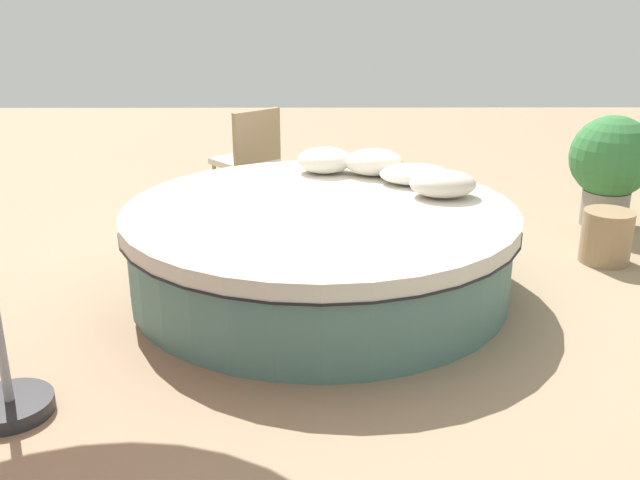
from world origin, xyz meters
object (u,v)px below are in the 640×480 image
Objects in this scene: planter at (611,163)px; throw_pillow_1 at (415,174)px; throw_pillow_3 at (324,160)px; side_table at (606,237)px; throw_pillow_0 at (443,184)px; patio_chair at (250,152)px; round_bed at (320,247)px; throw_pillow_2 at (374,162)px.

throw_pillow_1 is at bearing -155.61° from planter.
side_table is (2.24, -0.42, -0.52)m from throw_pillow_3.
throw_pillow_0 is 2.11m from planter.
side_table is (2.95, -1.49, -0.35)m from patio_chair.
patio_chair is at bearing 153.17° from side_table.
patio_chair reaches higher than side_table.
planter is at bearing 11.04° from throw_pillow_3.
planter reaches higher than side_table.
throw_pillow_1 is (0.74, 0.60, 0.38)m from round_bed.
patio_chair reaches higher than throw_pillow_3.
planter is at bearing 24.39° from throw_pillow_1.
throw_pillow_3 is (-0.70, 0.35, 0.03)m from throw_pillow_1.
throw_pillow_2 reaches higher than throw_pillow_0.
round_bed is 1.01m from throw_pillow_0.
patio_chair reaches higher than round_bed.
patio_chair is at bearing 123.69° from throw_pillow_3.
planter reaches higher than round_bed.
planter is (1.88, 0.85, -0.12)m from throw_pillow_1.
throw_pillow_1 is 0.54× the size of planter.
throw_pillow_2 reaches higher than round_bed.
planter reaches higher than throw_pillow_1.
throw_pillow_1 is 0.41m from throw_pillow_2.
planter is (2.18, 0.58, -0.15)m from throw_pillow_2.
throw_pillow_0 is at bearing -66.42° from throw_pillow_1.
throw_pillow_2 reaches higher than throw_pillow_1.
throw_pillow_3 is at bearing 87.47° from round_bed.
throw_pillow_2 is 1.13× the size of side_table.
side_table is (-0.34, -0.93, -0.37)m from planter.
throw_pillow_0 is at bearing 14.95° from round_bed.
round_bed is 5.09× the size of throw_pillow_1.
patio_chair reaches higher than throw_pillow_2.
throw_pillow_3 reaches higher than round_bed.
side_table is at bearing -2.83° from throw_pillow_1.
throw_pillow_2 is 2.26m from planter.
throw_pillow_1 is at bearing 39.13° from round_bed.
round_bed is 1.04m from throw_pillow_3.
planter is (1.72, 1.21, -0.15)m from throw_pillow_0.
throw_pillow_3 is (-0.40, 0.07, -0.00)m from throw_pillow_2.
throw_pillow_0 is at bearing -168.25° from side_table.
throw_pillow_0 is 1.02× the size of throw_pillow_2.
throw_pillow_0 is at bearing -54.29° from throw_pillow_2.
patio_chair is at bearing 134.23° from throw_pillow_2.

